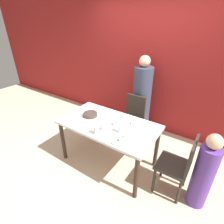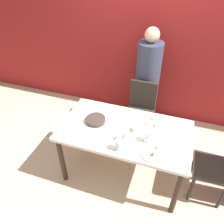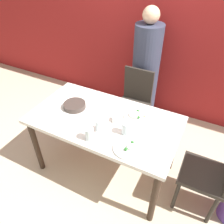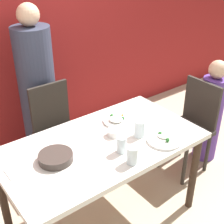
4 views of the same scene
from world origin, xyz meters
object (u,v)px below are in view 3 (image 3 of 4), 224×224
bowl_curry (75,105)px  glass_water_tall (90,134)px  plate_rice_adult (136,116)px  chair_child_spot (212,173)px  chair_adult_spot (134,102)px  person_adult (145,74)px

bowl_curry → glass_water_tall: bearing=-40.0°
plate_rice_adult → glass_water_tall: (-0.25, -0.46, 0.05)m
plate_rice_adult → chair_child_spot: bearing=-8.5°
chair_adult_spot → plate_rice_adult: 0.69m
chair_child_spot → plate_rice_adult: (-0.80, 0.12, 0.28)m
chair_child_spot → bowl_curry: (-1.43, -0.02, 0.29)m
chair_adult_spot → bowl_curry: (-0.38, -0.72, 0.29)m
person_adult → bowl_curry: (-0.38, -1.07, 0.06)m
chair_adult_spot → chair_child_spot: bearing=-33.8°
glass_water_tall → chair_adult_spot: bearing=90.0°
person_adult → glass_water_tall: 1.40m
chair_adult_spot → bowl_curry: chair_adult_spot is taller
chair_child_spot → plate_rice_adult: chair_child_spot is taller
person_adult → plate_rice_adult: size_ratio=6.47×
person_adult → bowl_curry: bearing=-109.7°
person_adult → plate_rice_adult: bearing=-75.0°
chair_adult_spot → person_adult: bearing=90.0°
bowl_curry → plate_rice_adult: bowl_curry is taller
bowl_curry → plate_rice_adult: bearing=12.5°
person_adult → plate_rice_adult: 0.97m
person_adult → chair_adult_spot: bearing=-90.0°
chair_adult_spot → glass_water_tall: bearing=-90.0°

